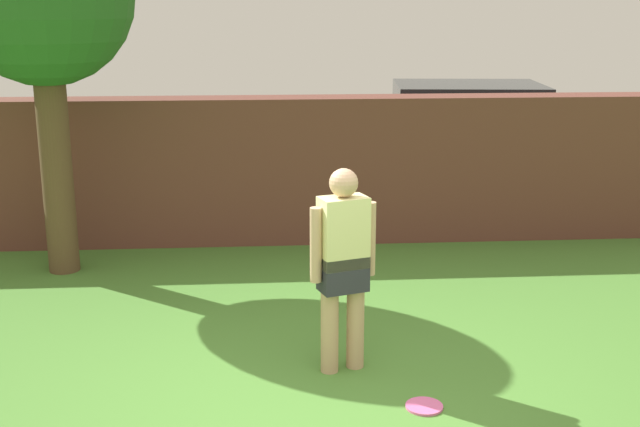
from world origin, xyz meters
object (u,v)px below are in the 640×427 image
person (343,261)px  frisbee_pink (424,406)px  car (466,145)px  tree (43,0)px

person → frisbee_pink: bearing=-70.4°
car → frisbee_pink: (-1.73, -5.89, -0.85)m
car → person: bearing=-108.1°
tree → frisbee_pink: size_ratio=14.12×
person → car: bearing=48.5°
tree → frisbee_pink: (3.28, -3.32, -2.82)m
tree → car: tree is taller
tree → person: size_ratio=2.35×
person → car: (2.26, 5.21, -0.04)m
car → frisbee_pink: 6.20m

